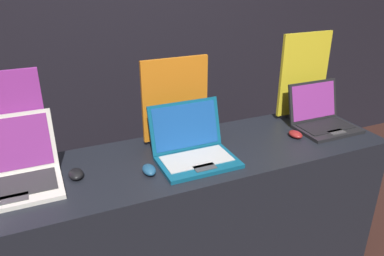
{
  "coord_description": "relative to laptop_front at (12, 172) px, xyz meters",
  "views": [
    {
      "loc": [
        -0.67,
        -1.26,
        1.79
      ],
      "look_at": [
        0.01,
        0.3,
        1.03
      ],
      "focal_mm": 35.0,
      "sensor_mm": 36.0,
      "label": 1
    }
  ],
  "objects": [
    {
      "name": "laptop_front",
      "position": [
        0.0,
        0.0,
        0.0
      ],
      "size": [
        0.4,
        0.33,
        0.29
      ],
      "color": "silver",
      "rests_on": "display_counter"
    },
    {
      "name": "mouse_middle",
      "position": [
        0.58,
        -0.14,
        -0.05
      ],
      "size": [
        0.06,
        0.1,
        0.04
      ],
      "color": "navy",
      "rests_on": "display_counter"
    },
    {
      "name": "promo_stand_front",
      "position": [
        0.0,
        0.16,
        0.16
      ],
      "size": [
        0.35,
        0.07,
        0.48
      ],
      "color": "black",
      "rests_on": "display_counter"
    },
    {
      "name": "mouse_front",
      "position": [
        0.26,
        -0.05,
        -0.05
      ],
      "size": [
        0.07,
        0.1,
        0.04
      ],
      "color": "black",
      "rests_on": "display_counter"
    },
    {
      "name": "promo_stand_back",
      "position": [
        1.69,
        0.17,
        0.19
      ],
      "size": [
        0.35,
        0.07,
        0.53
      ],
      "color": "black",
      "rests_on": "display_counter"
    },
    {
      "name": "promo_stand_middle",
      "position": [
        0.83,
        0.14,
        0.15
      ],
      "size": [
        0.37,
        0.07,
        0.46
      ],
      "color": "black",
      "rests_on": "display_counter"
    },
    {
      "name": "laptop_back",
      "position": [
        1.69,
        -0.04,
        -0.01
      ],
      "size": [
        0.35,
        0.31,
        0.25
      ],
      "color": "black",
      "rests_on": "display_counter"
    },
    {
      "name": "laptop_middle",
      "position": [
        0.83,
        -0.09,
        -0.01
      ],
      "size": [
        0.38,
        0.33,
        0.26
      ],
      "color": "#0F5170",
      "rests_on": "display_counter"
    },
    {
      "name": "wall_back",
      "position": [
        0.83,
        1.3,
        0.45
      ],
      "size": [
        8.0,
        0.05,
        2.8
      ],
      "color": "black",
      "rests_on": "ground_plane"
    },
    {
      "name": "mouse_back",
      "position": [
        1.46,
        -0.09,
        -0.05
      ],
      "size": [
        0.06,
        0.09,
        0.03
      ],
      "color": "maroon",
      "rests_on": "display_counter"
    },
    {
      "name": "display_counter",
      "position": [
        0.83,
        -0.05,
        -0.51
      ],
      "size": [
        2.17,
        0.61,
        0.88
      ],
      "color": "black",
      "rests_on": "ground_plane"
    }
  ]
}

